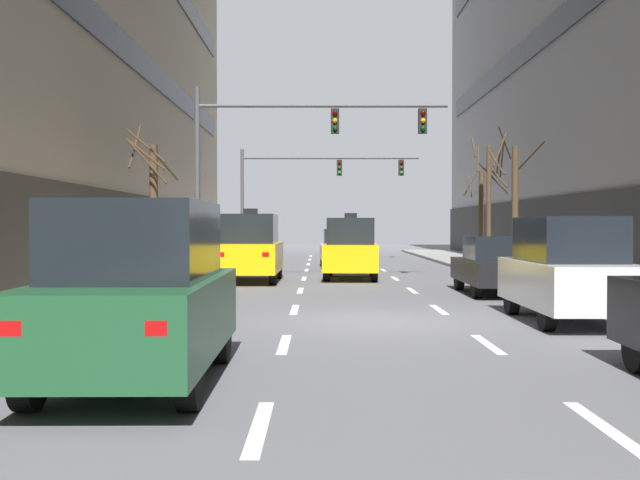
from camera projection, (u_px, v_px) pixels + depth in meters
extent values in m
plane|color=slate|center=(371.00, 321.00, 15.15)|extent=(120.00, 120.00, 0.00)
cube|color=gray|center=(36.00, 317.00, 15.14)|extent=(3.57, 80.00, 0.14)
cube|color=silver|center=(258.00, 427.00, 7.15)|extent=(0.16, 2.00, 0.01)
cube|color=silver|center=(283.00, 344.00, 12.15)|extent=(0.16, 2.00, 0.01)
cube|color=silver|center=(293.00, 309.00, 17.15)|extent=(0.16, 2.00, 0.01)
cube|color=silver|center=(299.00, 290.00, 22.15)|extent=(0.16, 2.00, 0.01)
cube|color=silver|center=(302.00, 278.00, 27.15)|extent=(0.16, 2.00, 0.01)
cube|color=silver|center=(305.00, 270.00, 32.15)|extent=(0.16, 2.00, 0.01)
cube|color=silver|center=(307.00, 264.00, 37.15)|extent=(0.16, 2.00, 0.01)
cube|color=silver|center=(308.00, 260.00, 42.14)|extent=(0.16, 2.00, 0.01)
cube|color=silver|center=(309.00, 256.00, 47.14)|extent=(0.16, 2.00, 0.01)
cube|color=silver|center=(603.00, 427.00, 7.16)|extent=(0.16, 2.00, 0.01)
cube|color=silver|center=(486.00, 344.00, 12.16)|extent=(0.16, 2.00, 0.01)
cube|color=silver|center=(437.00, 309.00, 17.16)|extent=(0.16, 2.00, 0.01)
cube|color=silver|center=(410.00, 290.00, 22.15)|extent=(0.16, 2.00, 0.01)
cube|color=silver|center=(393.00, 278.00, 27.15)|extent=(0.16, 2.00, 0.01)
cube|color=silver|center=(382.00, 270.00, 32.15)|extent=(0.16, 2.00, 0.01)
cube|color=silver|center=(373.00, 264.00, 37.15)|extent=(0.16, 2.00, 0.01)
cube|color=silver|center=(367.00, 260.00, 42.15)|extent=(0.16, 2.00, 0.01)
cube|color=silver|center=(361.00, 256.00, 47.15)|extent=(0.16, 2.00, 0.01)
cylinder|color=black|center=(321.00, 258.00, 35.69)|extent=(0.24, 0.69, 0.69)
cylinder|color=black|center=(357.00, 258.00, 35.73)|extent=(0.24, 0.69, 0.69)
cylinder|color=black|center=(323.00, 261.00, 32.88)|extent=(0.24, 0.69, 0.69)
cylinder|color=black|center=(362.00, 261.00, 32.92)|extent=(0.24, 0.69, 0.69)
cube|color=white|center=(341.00, 252.00, 34.30)|extent=(2.02, 4.62, 0.67)
cube|color=black|center=(341.00, 237.00, 34.08)|extent=(1.71, 2.01, 0.71)
cube|color=white|center=(324.00, 248.00, 36.53)|extent=(0.21, 0.09, 0.15)
cube|color=red|center=(327.00, 251.00, 32.03)|extent=(0.21, 0.09, 0.15)
cube|color=white|center=(352.00, 248.00, 36.56)|extent=(0.21, 0.09, 0.15)
cube|color=red|center=(360.00, 251.00, 32.07)|extent=(0.21, 0.09, 0.15)
cylinder|color=black|center=(100.00, 339.00, 10.50)|extent=(0.23, 0.67, 0.67)
cylinder|color=black|center=(219.00, 338.00, 10.52)|extent=(0.23, 0.67, 0.67)
cylinder|color=black|center=(26.00, 378.00, 7.76)|extent=(0.23, 0.67, 0.67)
cylinder|color=black|center=(187.00, 378.00, 7.79)|extent=(0.23, 0.67, 0.67)
cube|color=#1E512D|center=(137.00, 317.00, 9.13)|extent=(1.91, 4.47, 0.91)
cube|color=black|center=(137.00, 240.00, 9.12)|extent=(1.65, 2.65, 0.91)
cube|color=white|center=(126.00, 288.00, 11.31)|extent=(0.20, 0.08, 0.14)
cube|color=red|center=(10.00, 328.00, 6.94)|extent=(0.20, 0.08, 0.14)
cube|color=white|center=(215.00, 288.00, 11.32)|extent=(0.20, 0.08, 0.14)
cube|color=red|center=(155.00, 328.00, 6.95)|extent=(0.20, 0.08, 0.14)
cylinder|color=black|center=(328.00, 267.00, 28.42)|extent=(0.25, 0.67, 0.66)
cylinder|color=black|center=(371.00, 267.00, 28.35)|extent=(0.25, 0.67, 0.66)
cylinder|color=black|center=(325.00, 272.00, 25.73)|extent=(0.25, 0.67, 0.66)
cylinder|color=black|center=(373.00, 272.00, 25.66)|extent=(0.25, 0.67, 0.66)
cube|color=yellow|center=(349.00, 257.00, 27.03)|extent=(2.04, 4.47, 0.90)
cube|color=black|center=(349.00, 231.00, 27.01)|extent=(1.72, 2.67, 0.90)
cube|color=white|center=(332.00, 250.00, 29.21)|extent=(0.20, 0.09, 0.14)
cube|color=red|center=(329.00, 254.00, 24.90)|extent=(0.20, 0.09, 0.14)
cube|color=white|center=(366.00, 250.00, 29.15)|extent=(0.20, 0.09, 0.14)
cube|color=red|center=(369.00, 254.00, 24.85)|extent=(0.20, 0.09, 0.14)
cube|color=black|center=(349.00, 216.00, 27.00)|extent=(0.45, 0.22, 0.18)
cylinder|color=black|center=(229.00, 269.00, 27.09)|extent=(0.24, 0.70, 0.70)
cylinder|color=black|center=(277.00, 269.00, 27.09)|extent=(0.24, 0.70, 0.70)
cylinder|color=black|center=(218.00, 274.00, 24.25)|extent=(0.24, 0.70, 0.70)
cylinder|color=black|center=(271.00, 274.00, 24.24)|extent=(0.24, 0.70, 0.70)
cube|color=yellow|center=(249.00, 257.00, 25.66)|extent=(1.96, 4.64, 0.95)
cube|color=black|center=(249.00, 229.00, 25.64)|extent=(1.70, 2.75, 0.95)
cube|color=white|center=(236.00, 250.00, 27.93)|extent=(0.21, 0.09, 0.15)
cube|color=red|center=(219.00, 255.00, 23.38)|extent=(0.21, 0.09, 0.15)
cube|color=white|center=(273.00, 250.00, 27.93)|extent=(0.21, 0.09, 0.15)
cube|color=red|center=(264.00, 255.00, 23.38)|extent=(0.21, 0.09, 0.15)
cube|color=black|center=(249.00, 211.00, 25.63)|extent=(0.46, 0.21, 0.19)
cylinder|color=black|center=(637.00, 348.00, 9.80)|extent=(0.22, 0.64, 0.64)
cube|color=white|center=(626.00, 296.00, 10.57)|extent=(0.19, 0.08, 0.13)
cylinder|color=black|center=(510.00, 299.00, 16.26)|extent=(0.21, 0.63, 0.63)
cylinder|color=black|center=(583.00, 299.00, 16.25)|extent=(0.21, 0.63, 0.63)
cylinder|color=black|center=(545.00, 313.00, 13.67)|extent=(0.21, 0.63, 0.63)
cylinder|color=black|center=(632.00, 313.00, 13.67)|extent=(0.21, 0.63, 0.63)
cube|color=white|center=(566.00, 283.00, 14.95)|extent=(1.79, 4.22, 0.86)
cube|color=black|center=(566.00, 239.00, 14.94)|extent=(1.55, 2.50, 0.86)
cube|color=white|center=(508.00, 270.00, 17.02)|extent=(0.19, 0.08, 0.13)
cube|color=red|center=(568.00, 284.00, 12.89)|extent=(0.19, 0.08, 0.13)
cube|color=white|center=(564.00, 270.00, 17.01)|extent=(0.19, 0.08, 0.13)
cylinder|color=black|center=(457.00, 279.00, 22.39)|extent=(0.21, 0.63, 0.63)
cylinder|color=black|center=(510.00, 279.00, 22.38)|extent=(0.21, 0.63, 0.63)
cylinder|color=black|center=(475.00, 286.00, 19.80)|extent=(0.21, 0.63, 0.63)
cylinder|color=black|center=(535.00, 286.00, 19.79)|extent=(0.21, 0.63, 0.63)
cube|color=black|center=(494.00, 271.00, 21.08)|extent=(1.79, 4.23, 0.61)
cube|color=black|center=(495.00, 248.00, 20.88)|extent=(1.55, 1.83, 0.65)
cube|color=white|center=(458.00, 263.00, 23.15)|extent=(0.19, 0.08, 0.13)
cube|color=red|center=(487.00, 272.00, 19.01)|extent=(0.19, 0.08, 0.13)
cube|color=white|center=(499.00, 263.00, 23.15)|extent=(0.19, 0.08, 0.13)
cube|color=red|center=(537.00, 272.00, 19.01)|extent=(0.19, 0.08, 0.13)
cylinder|color=#4C4C51|center=(196.00, 182.00, 26.23)|extent=(0.18, 0.18, 6.44)
cylinder|color=#4C4C51|center=(321.00, 106.00, 26.19)|extent=(8.50, 0.12, 0.12)
cube|color=black|center=(333.00, 121.00, 26.20)|extent=(0.28, 0.24, 0.84)
sphere|color=#4B0704|center=(333.00, 113.00, 26.05)|extent=(0.17, 0.17, 0.17)
sphere|color=orange|center=(333.00, 121.00, 26.06)|extent=(0.17, 0.17, 0.17)
sphere|color=#073E10|center=(333.00, 128.00, 26.06)|extent=(0.17, 0.17, 0.17)
cube|color=black|center=(421.00, 121.00, 26.21)|extent=(0.28, 0.24, 0.84)
sphere|color=#4B0704|center=(421.00, 113.00, 26.06)|extent=(0.17, 0.17, 0.17)
sphere|color=orange|center=(421.00, 121.00, 26.07)|extent=(0.17, 0.17, 0.17)
sphere|color=#073E10|center=(421.00, 128.00, 26.07)|extent=(0.17, 0.17, 0.17)
cylinder|color=#4C4C51|center=(240.00, 204.00, 41.30)|extent=(0.18, 0.18, 5.81)
cylinder|color=#4C4C51|center=(329.00, 158.00, 41.26)|extent=(9.46, 0.12, 0.12)
cube|color=black|center=(338.00, 168.00, 41.28)|extent=(0.28, 0.24, 0.84)
sphere|color=#4B0704|center=(338.00, 163.00, 41.13)|extent=(0.17, 0.17, 0.17)
sphere|color=#523505|center=(338.00, 168.00, 41.14)|extent=(0.17, 0.17, 0.17)
sphere|color=green|center=(338.00, 172.00, 41.14)|extent=(0.17, 0.17, 0.17)
cube|color=black|center=(399.00, 168.00, 41.28)|extent=(0.28, 0.24, 0.84)
sphere|color=#4B0704|center=(400.00, 163.00, 41.14)|extent=(0.17, 0.17, 0.17)
sphere|color=#523505|center=(400.00, 168.00, 41.14)|extent=(0.17, 0.17, 0.17)
sphere|color=green|center=(400.00, 172.00, 41.15)|extent=(0.17, 0.17, 0.17)
cylinder|color=#4C3823|center=(513.00, 209.00, 28.78)|extent=(0.25, 0.25, 4.67)
cylinder|color=#42301E|center=(498.00, 179.00, 28.63)|extent=(0.34, 1.24, 0.72)
cylinder|color=#42301E|center=(498.00, 150.00, 29.09)|extent=(0.78, 1.06, 1.41)
cylinder|color=#42301E|center=(529.00, 156.00, 29.09)|extent=(0.76, 1.40, 1.06)
cylinder|color=#42301E|center=(495.00, 163.00, 28.64)|extent=(0.30, 1.48, 1.02)
cylinder|color=#4C3823|center=(487.00, 206.00, 33.26)|extent=(0.20, 0.20, 5.17)
cylinder|color=#42301E|center=(503.00, 143.00, 32.80)|extent=(0.89, 1.26, 1.30)
cylinder|color=#42301E|center=(472.00, 147.00, 33.26)|extent=(0.18, 1.35, 1.05)
cylinder|color=#42301E|center=(500.00, 158.00, 33.17)|extent=(0.18, 1.18, 1.61)
cylinder|color=#42301E|center=(476.00, 158.00, 33.32)|extent=(0.29, 0.96, 1.23)
cylinder|color=#42301E|center=(497.00, 159.00, 33.21)|extent=(0.10, 0.93, 1.24)
cylinder|color=#4C3823|center=(152.00, 213.00, 24.08)|extent=(0.26, 0.26, 4.24)
cylinder|color=#42301E|center=(145.00, 155.00, 23.48)|extent=(1.19, 0.26, 0.95)
cylinder|color=#42301E|center=(145.00, 161.00, 23.41)|extent=(1.32, 0.24, 1.43)
cylinder|color=#42301E|center=(145.00, 146.00, 23.43)|extent=(1.27, 0.24, 1.07)
cylinder|color=#42301E|center=(162.00, 164.00, 23.70)|extent=(0.78, 0.89, 0.99)
cylinder|color=#42301E|center=(133.00, 146.00, 24.08)|extent=(0.16, 1.22, 1.48)
cylinder|color=#4C3823|center=(479.00, 217.00, 34.80)|extent=(0.24, 0.24, 4.18)
cylinder|color=#42301E|center=(468.00, 186.00, 34.80)|extent=(0.13, 1.07, 1.01)
cylinder|color=#42301E|center=(468.00, 184.00, 35.11)|extent=(0.77, 0.99, 1.14)
cylinder|color=#42301E|center=(491.00, 178.00, 34.01)|extent=(1.58, 0.81, 1.42)
cylinder|color=black|center=(524.00, 268.00, 23.82)|extent=(0.13, 0.13, 0.82)
cylinder|color=black|center=(523.00, 268.00, 23.99)|extent=(0.13, 0.13, 0.82)
cube|color=gray|center=(524.00, 246.00, 23.89)|extent=(0.23, 0.36, 0.58)
sphere|color=#D8AD84|center=(524.00, 233.00, 23.89)|extent=(0.21, 0.21, 0.21)
cylinder|color=gray|center=(525.00, 245.00, 23.67)|extent=(0.09, 0.09, 0.52)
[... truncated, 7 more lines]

